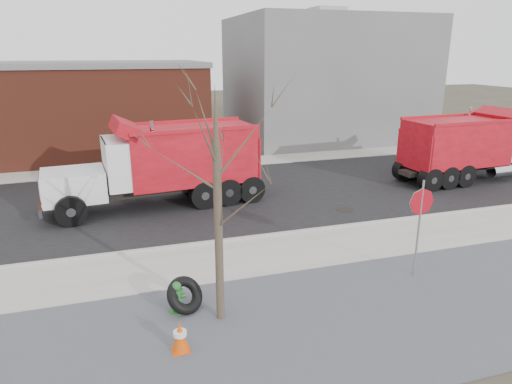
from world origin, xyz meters
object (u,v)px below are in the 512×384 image
object	(u,v)px
dump_truck_red_a	(472,145)
stop_sign	(420,212)
fire_hydrant	(177,298)
dump_truck_red_b	(165,161)
truck_tire	(185,295)

from	to	relation	value
dump_truck_red_a	stop_sign	bearing A→B (deg)	-141.39
fire_hydrant	dump_truck_red_b	world-z (taller)	dump_truck_red_b
fire_hydrant	dump_truck_red_a	size ratio (longest dim) A/B	0.10
fire_hydrant	stop_sign	xyz separation A→B (m)	(6.33, -0.08, 1.47)
dump_truck_red_a	truck_tire	bearing A→B (deg)	-156.20
stop_sign	truck_tire	bearing A→B (deg)	-160.88
stop_sign	dump_truck_red_b	xyz separation A→B (m)	(-5.63, 7.98, -0.06)
truck_tire	stop_sign	size ratio (longest dim) A/B	0.43
dump_truck_red_a	dump_truck_red_b	xyz separation A→B (m)	(-14.03, 0.45, 0.10)
fire_hydrant	stop_sign	bearing A→B (deg)	-4.79
fire_hydrant	stop_sign	world-z (taller)	stop_sign
truck_tire	stop_sign	bearing A→B (deg)	-0.84
truck_tire	dump_truck_red_b	distance (m)	8.02
truck_tire	dump_truck_red_a	bearing A→B (deg)	27.09
fire_hydrant	truck_tire	world-z (taller)	truck_tire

